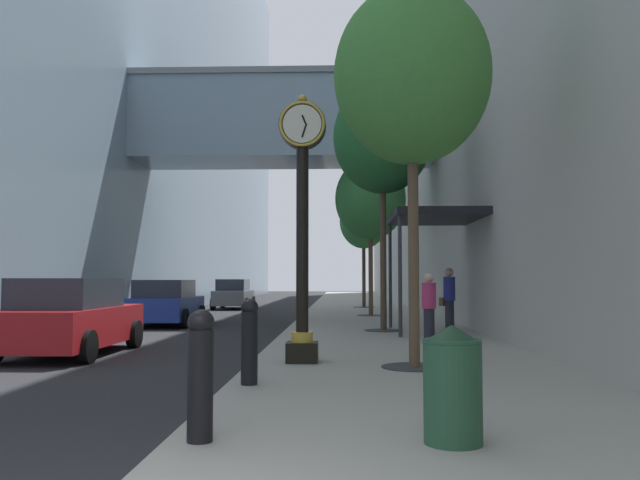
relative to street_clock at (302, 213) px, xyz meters
name	(u,v)px	position (x,y,z in m)	size (l,w,h in m)	color
ground_plane	(307,313)	(-0.92, 19.14, -2.77)	(110.00, 110.00, 0.00)	#262628
sidewalk_right	(362,309)	(1.79, 22.14, -2.70)	(5.43, 80.00, 0.14)	#9E998E
building_block_left	(104,4)	(-12.07, 22.10, 13.66)	(21.44, 80.00, 32.98)	#849EB2
building_block_right	(498,49)	(9.01, 22.14, 10.99)	(9.00, 80.00, 27.52)	#B7B2A8
street_clock	(302,213)	(0.00, 0.00, 0.00)	(0.84, 0.55, 4.79)	black
bollard_nearest	(200,372)	(-0.59, -5.55, -2.01)	(0.24, 0.24, 1.19)	black
bollard_second	(249,340)	(-0.59, -2.42, -2.01)	(0.24, 0.24, 1.19)	black
street_tree_near	(412,76)	(1.90, -0.63, 2.26)	(2.65, 2.65, 6.44)	#333335
street_tree_mid_near	(382,138)	(1.90, 6.96, 2.89)	(2.84, 2.84, 7.18)	#333335
street_tree_mid_far	(370,199)	(1.90, 14.55, 2.06)	(2.86, 2.86, 6.36)	#333335
street_tree_far	(364,221)	(1.90, 22.13, 1.85)	(2.51, 2.51, 5.95)	#333335
trash_bin	(453,382)	(1.67, -5.55, -2.09)	(0.53, 0.53, 1.05)	#234C33
pedestrian_walking	(449,297)	(3.81, 7.33, -1.68)	(0.52, 0.46, 1.79)	#23232D
pedestrian_by_clock	(429,305)	(2.79, 4.10, -1.79)	(0.41, 0.41, 1.61)	#23232D
storefront_awning	(433,219)	(3.27, 6.57, 0.51)	(2.40, 3.60, 3.30)	black
car_red_near	(70,318)	(-5.03, 2.08, -1.99)	(2.04, 4.19, 1.62)	#AD191E
car_blue_mid	(166,303)	(-5.37, 10.77, -2.00)	(2.18, 4.22, 1.57)	navy
car_grey_far	(234,294)	(-5.11, 23.30, -2.00)	(1.95, 4.22, 1.60)	slate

